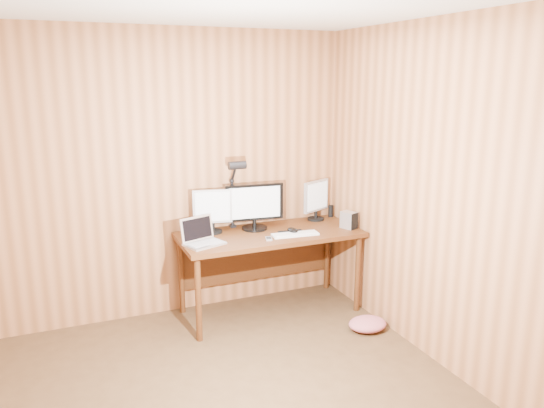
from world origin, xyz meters
TOP-DOWN VIEW (x-y plane):
  - room_shell at (0.00, 0.00)m, footprint 4.00×4.00m
  - desk at (0.93, 1.70)m, footprint 1.60×0.70m
  - monitor_center at (0.84, 1.78)m, footprint 0.53×0.23m
  - monitor_left at (0.47, 1.82)m, footprint 0.34×0.16m
  - monitor_right at (1.50, 1.85)m, footprint 0.32×0.17m
  - laptop at (0.29, 1.55)m, footprint 0.36×0.32m
  - keyboard at (1.10, 1.47)m, footprint 0.42×0.16m
  - mousepad at (1.11, 1.53)m, footprint 0.23×0.20m
  - mouse at (1.11, 1.53)m, footprint 0.08×0.12m
  - hard_drive at (1.64, 1.48)m, footprint 0.13×0.16m
  - phone at (0.84, 1.45)m, footprint 0.08×0.11m
  - speaker at (1.69, 1.90)m, footprint 0.05×0.05m
  - desk_lamp at (0.68, 1.84)m, footprint 0.15×0.22m
  - fabric_pile at (1.55, 0.97)m, footprint 0.36×0.30m

SIDE VIEW (x-z plane):
  - fabric_pile at x=1.55m, z-range 0.00..0.11m
  - desk at x=0.93m, z-range 0.25..1.00m
  - mousepad at x=1.11m, z-range 0.75..0.75m
  - phone at x=0.84m, z-range 0.75..0.76m
  - keyboard at x=1.10m, z-range 0.75..0.77m
  - mouse at x=1.11m, z-range 0.75..0.80m
  - laptop at x=0.29m, z-range 0.70..0.91m
  - speaker at x=1.69m, z-range 0.75..0.87m
  - hard_drive at x=1.64m, z-range 0.75..0.90m
  - monitor_right at x=1.50m, z-range 0.76..1.15m
  - monitor_left at x=0.47m, z-range 0.76..1.15m
  - monitor_center at x=0.84m, z-range 0.76..1.17m
  - desk_lamp at x=0.68m, z-range 0.83..1.50m
  - room_shell at x=0.00m, z-range -0.75..3.25m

